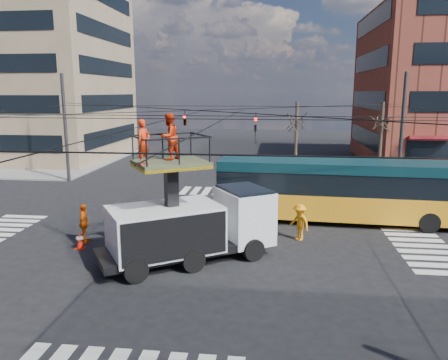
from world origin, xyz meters
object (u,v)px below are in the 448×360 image
(utility_truck, at_px, (191,212))
(city_bus, at_px, (344,189))
(worker_ground, at_px, (84,223))
(traffic_cone, at_px, (80,240))
(flagger, at_px, (299,222))

(utility_truck, distance_m, city_bus, 9.23)
(worker_ground, bearing_deg, city_bus, -84.58)
(traffic_cone, xyz_separation_m, flagger, (9.50, 2.25, 0.49))
(city_bus, distance_m, flagger, 4.13)
(utility_truck, bearing_deg, city_bus, 9.28)
(worker_ground, bearing_deg, utility_truck, -121.51)
(traffic_cone, relative_size, worker_ground, 0.41)
(utility_truck, relative_size, traffic_cone, 9.84)
(traffic_cone, xyz_separation_m, worker_ground, (-0.13, 0.77, 0.53))
(city_bus, height_order, flagger, city_bus)
(traffic_cone, distance_m, flagger, 9.78)
(utility_truck, height_order, traffic_cone, utility_truck)
(flagger, bearing_deg, worker_ground, -124.16)
(city_bus, relative_size, traffic_cone, 18.23)
(city_bus, height_order, traffic_cone, city_bus)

